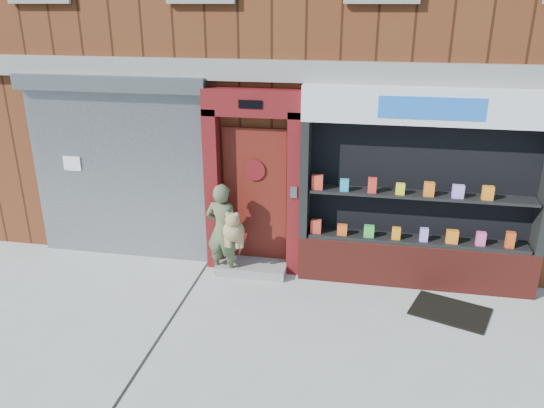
# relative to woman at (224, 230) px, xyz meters

# --- Properties ---
(ground) EXTENTS (80.00, 80.00, 0.00)m
(ground) POSITION_rel_woman_xyz_m (1.15, -1.52, -0.78)
(ground) COLOR #9E9E99
(ground) RESTS_ON ground
(building) EXTENTS (12.00, 8.16, 8.00)m
(building) POSITION_rel_woman_xyz_m (1.15, 4.47, 3.22)
(building) COLOR #582814
(building) RESTS_ON ground
(shutter_bay) EXTENTS (3.10, 0.30, 3.04)m
(shutter_bay) POSITION_rel_woman_xyz_m (-1.85, 0.40, 0.94)
(shutter_bay) COLOR gray
(shutter_bay) RESTS_ON ground
(red_door_bay) EXTENTS (1.52, 0.58, 2.90)m
(red_door_bay) POSITION_rel_woman_xyz_m (0.40, 0.34, 0.68)
(red_door_bay) COLOR #530E10
(red_door_bay) RESTS_ON ground
(pharmacy_bay) EXTENTS (3.50, 0.41, 3.00)m
(pharmacy_bay) POSITION_rel_woman_xyz_m (2.90, 0.29, 0.60)
(pharmacy_bay) COLOR maroon
(pharmacy_bay) RESTS_ON ground
(woman) EXTENTS (0.69, 0.55, 1.52)m
(woman) POSITION_rel_woman_xyz_m (0.00, 0.00, 0.00)
(woman) COLOR #4F5A3B
(woman) RESTS_ON ground
(doormat) EXTENTS (1.20, 1.02, 0.03)m
(doormat) POSITION_rel_woman_xyz_m (3.39, -0.48, -0.76)
(doormat) COLOR black
(doormat) RESTS_ON ground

